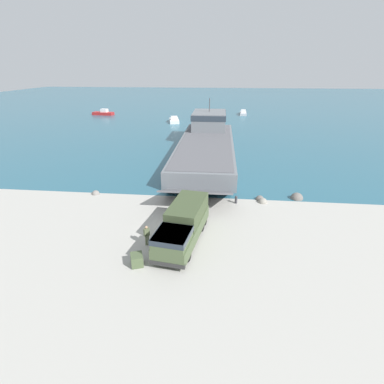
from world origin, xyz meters
TOP-DOWN VIEW (x-y plane):
  - ground_plane at (0.00, 0.00)m, footprint 240.00×240.00m
  - water_surface at (0.00, 97.12)m, footprint 240.00×180.00m
  - landing_craft at (1.30, 26.57)m, footprint 8.79×36.05m
  - military_truck at (1.06, -1.66)m, footprint 3.77×8.47m
  - soldier_on_ramp at (-1.71, -2.62)m, footprint 0.49×0.47m
  - moored_boat_a at (-8.53, 53.40)m, footprint 3.42×6.10m
  - moored_boat_b at (9.58, 68.64)m, footprint 2.04×6.48m
  - moored_boat_c at (-31.05, 63.61)m, footprint 6.28×2.92m
  - mooring_bollard at (5.55, 6.02)m, footprint 0.29×0.29m
  - cargo_crate at (-1.80, -5.27)m, footprint 1.14×1.24m
  - shoreline_rock_a at (-9.89, 6.80)m, footprint 0.85×0.85m
  - shoreline_rock_b at (8.35, 6.48)m, footprint 0.96×0.96m
  - shoreline_rock_c at (12.09, 7.84)m, footprint 1.33×1.33m
  - shoreline_rock_d at (8.12, 7.18)m, footprint 0.89×0.89m

SIDE VIEW (x-z plane):
  - ground_plane at x=0.00m, z-range 0.00..0.00m
  - shoreline_rock_a at x=-9.89m, z-range -0.42..0.42m
  - shoreline_rock_b at x=8.35m, z-range -0.48..0.48m
  - shoreline_rock_c at x=12.09m, z-range -0.66..0.66m
  - shoreline_rock_d at x=8.12m, z-range -0.45..0.45m
  - water_surface at x=0.00m, z-range 0.00..0.01m
  - cargo_crate at x=-1.80m, z-range 0.00..0.83m
  - mooring_bollard at x=5.55m, z-range 0.04..0.86m
  - moored_boat_b at x=9.58m, z-range -0.24..1.18m
  - moored_boat_a at x=-8.53m, z-range -0.26..1.31m
  - moored_boat_c at x=-31.05m, z-range -0.29..1.44m
  - soldier_on_ramp at x=-1.71m, z-range 0.13..1.80m
  - military_truck at x=1.06m, z-range 0.07..2.86m
  - landing_craft at x=1.30m, z-range -1.99..5.75m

